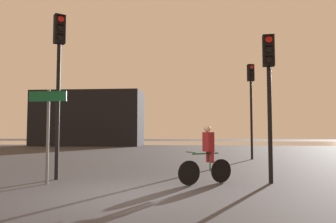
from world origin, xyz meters
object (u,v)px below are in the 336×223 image
object	(u,v)px
distant_building	(88,118)
traffic_light_far_right	(251,94)
cyclist	(207,154)
direction_sign_post	(48,122)
traffic_light_near_right	(269,79)
traffic_light_near_left	(59,65)

from	to	relation	value
distant_building	traffic_light_far_right	size ratio (longest dim) A/B	2.25
distant_building	cyclist	bearing A→B (deg)	-64.24
direction_sign_post	cyclist	xyz separation A→B (m)	(4.39, 0.48, -0.88)
traffic_light_near_right	direction_sign_post	xyz separation A→B (m)	(-6.15, -0.73, -1.23)
traffic_light_far_right	direction_sign_post	bearing A→B (deg)	33.06
traffic_light_far_right	cyclist	bearing A→B (deg)	54.18
cyclist	direction_sign_post	bearing A→B (deg)	63.97
traffic_light_near_right	direction_sign_post	distance (m)	6.31
traffic_light_near_left	cyclist	size ratio (longest dim) A/B	3.11
traffic_light_near_left	distant_building	bearing A→B (deg)	-112.43
distant_building	direction_sign_post	distance (m)	26.01
traffic_light_near_right	direction_sign_post	bearing A→B (deg)	11.88
distant_building	traffic_light_near_right	xyz separation A→B (m)	(13.55, -24.17, 0.06)
traffic_light_near_right	direction_sign_post	size ratio (longest dim) A/B	1.61
traffic_light_near_right	cyclist	distance (m)	2.76
traffic_light_near_left	traffic_light_near_right	xyz separation A→B (m)	(6.25, -0.14, -0.54)
traffic_light_near_left	direction_sign_post	size ratio (longest dim) A/B	1.94
traffic_light_near_right	cyclist	xyz separation A→B (m)	(-1.76, -0.26, -2.11)
traffic_light_near_left	cyclist	xyz separation A→B (m)	(4.49, -0.39, -2.65)
traffic_light_near_left	cyclist	bearing A→B (deg)	135.69
distant_building	traffic_light_far_right	world-z (taller)	distant_building
cyclist	traffic_light_near_left	bearing A→B (deg)	52.76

